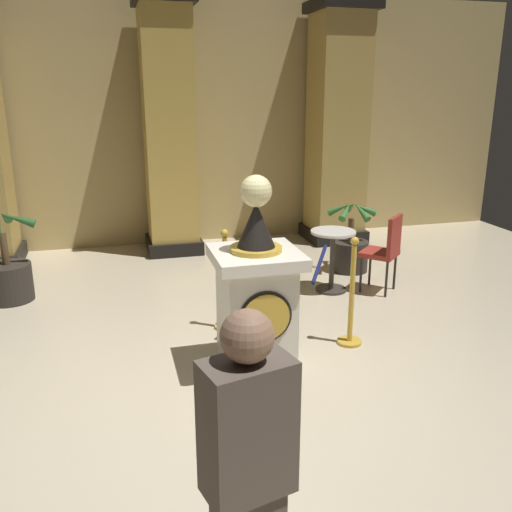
% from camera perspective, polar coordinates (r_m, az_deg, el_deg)
% --- Properties ---
extents(ground_plane, '(11.75, 11.75, 0.00)m').
position_cam_1_polar(ground_plane, '(4.57, -1.61, -14.50)').
color(ground_plane, beige).
extents(back_wall, '(11.75, 0.16, 3.81)m').
position_cam_1_polar(back_wall, '(8.85, -9.51, 13.59)').
color(back_wall, tan).
rests_on(back_wall, ground_plane).
extents(pedestal_clock, '(0.73, 0.73, 1.73)m').
position_cam_1_polar(pedestal_clock, '(4.71, 0.01, -4.25)').
color(pedestal_clock, silver).
rests_on(pedestal_clock, ground_plane).
extents(stanchion_near, '(0.24, 0.24, 1.08)m').
position_cam_1_polar(stanchion_near, '(5.36, 9.87, -5.25)').
color(stanchion_near, gold).
rests_on(stanchion_near, ground_plane).
extents(stanchion_far, '(0.24, 0.24, 1.06)m').
position_cam_1_polar(stanchion_far, '(5.64, -3.19, -3.99)').
color(stanchion_far, gold).
rests_on(stanchion_far, ground_plane).
extents(velvet_rope, '(0.92, 0.91, 0.22)m').
position_cam_1_polar(velvet_rope, '(5.33, 3.24, -0.52)').
color(velvet_rope, '#141947').
extents(column_right, '(0.94, 0.94, 3.66)m').
position_cam_1_polar(column_right, '(8.95, 8.44, 13.09)').
color(column_right, black).
rests_on(column_right, ground_plane).
extents(column_centre_rear, '(0.85, 0.85, 3.66)m').
position_cam_1_polar(column_centre_rear, '(8.27, -9.05, 12.77)').
color(column_centre_rear, black).
rests_on(column_centre_rear, ground_plane).
extents(potted_palm_left, '(0.75, 0.75, 1.11)m').
position_cam_1_polar(potted_palm_left, '(7.01, -24.39, -1.87)').
color(potted_palm_left, '#2D2823').
rests_on(potted_palm_left, ground_plane).
extents(potted_palm_right, '(0.65, 0.64, 1.00)m').
position_cam_1_polar(potted_palm_right, '(7.57, 9.75, 0.70)').
color(potted_palm_right, '#2D2823').
rests_on(potted_palm_right, ground_plane).
extents(bystander_guest, '(0.40, 0.30, 1.59)m').
position_cam_1_polar(bystander_guest, '(2.44, -0.85, -22.20)').
color(bystander_guest, brown).
rests_on(bystander_guest, ground_plane).
extents(cafe_table, '(0.54, 0.54, 0.76)m').
position_cam_1_polar(cafe_table, '(6.71, 7.95, 0.31)').
color(cafe_table, '#332D28').
rests_on(cafe_table, ground_plane).
extents(cafe_chair_red, '(0.57, 0.57, 0.96)m').
position_cam_1_polar(cafe_chair_red, '(6.77, 13.36, 0.93)').
color(cafe_chair_red, black).
rests_on(cafe_chair_red, ground_plane).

